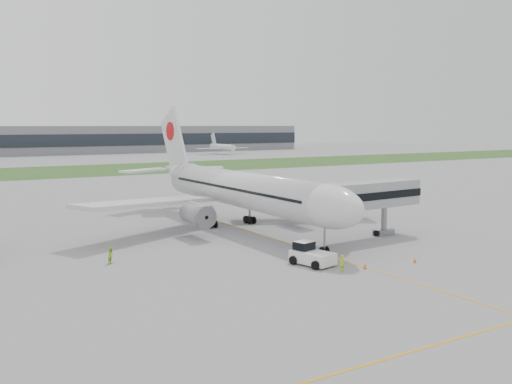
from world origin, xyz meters
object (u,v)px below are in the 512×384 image
ground_crew_near (342,263)px  pushback_tug (310,254)px  jet_bridge (366,196)px  airliner (238,188)px

ground_crew_near → pushback_tug: bearing=-77.1°
pushback_tug → jet_bridge: bearing=13.6°
jet_bridge → ground_crew_near: bearing=-143.5°
airliner → jet_bridge: airliner is taller
pushback_tug → jet_bridge: size_ratio=0.31×
pushback_tug → airliner: bearing=66.8°
pushback_tug → jet_bridge: (13.78, 6.91, 4.53)m
jet_bridge → pushback_tug: bearing=-157.2°
airliner → ground_crew_near: bearing=-96.9°
pushback_tug → jet_bridge: 16.07m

